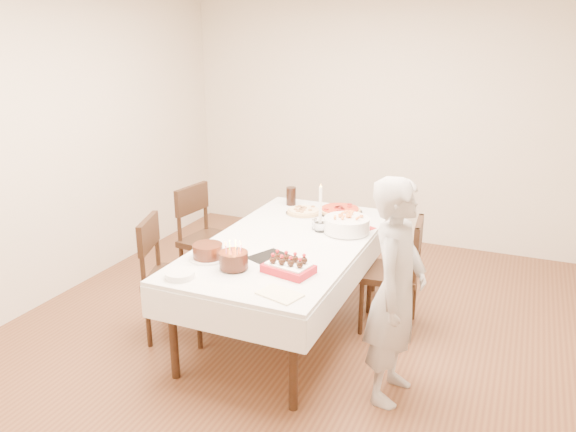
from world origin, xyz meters
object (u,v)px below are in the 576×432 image
at_px(chair_right_savory, 390,273).
at_px(pasta_bowl, 347,225).
at_px(person, 396,292).
at_px(layer_cake, 208,252).
at_px(chair_left_dessert, 178,278).
at_px(dining_table, 288,285).
at_px(chair_left_savory, 212,241).
at_px(pizza_white, 304,212).
at_px(strawberry_box, 288,267).
at_px(cola_glass, 291,196).
at_px(birthday_cake, 234,255).
at_px(pizza_pepperoni, 340,210).
at_px(taper_candle, 320,208).

relative_size(chair_right_savory, pasta_bowl, 2.55).
relative_size(person, layer_cake, 5.48).
bearing_deg(chair_left_dessert, chair_right_savory, -171.49).
height_order(dining_table, chair_left_savory, chair_left_savory).
relative_size(pizza_white, strawberry_box, 1.01).
xyz_separation_m(chair_left_savory, cola_glass, (0.54, 0.54, 0.34)).
relative_size(chair_left_dessert, person, 0.66).
height_order(chair_left_dessert, layer_cake, chair_left_dessert).
bearing_deg(chair_right_savory, dining_table, -161.22).
distance_m(cola_glass, layer_cake, 1.44).
distance_m(layer_cake, birthday_cake, 0.27).
distance_m(dining_table, pasta_bowl, 0.67).
bearing_deg(layer_cake, pizza_white, 78.91).
bearing_deg(chair_right_savory, pizza_pepperoni, 134.09).
height_order(taper_candle, birthday_cake, taper_candle).
xyz_separation_m(person, pasta_bowl, (-0.60, 0.88, 0.08)).
relative_size(pizza_white, taper_candle, 0.82).
xyz_separation_m(cola_glass, strawberry_box, (0.59, -1.44, -0.04)).
relative_size(chair_left_dessert, cola_glass, 5.80).
distance_m(pizza_white, taper_candle, 0.50).
height_order(dining_table, person, person).
bearing_deg(birthday_cake, pizza_pepperoni, 79.85).
xyz_separation_m(chair_right_savory, pizza_pepperoni, (-0.58, 0.49, 0.31)).
height_order(pizza_white, layer_cake, layer_cake).
relative_size(chair_right_savory, cola_glass, 5.57).
bearing_deg(layer_cake, chair_right_savory, 39.12).
distance_m(taper_candle, layer_cake, 1.01).
distance_m(person, pizza_pepperoni, 1.59).
relative_size(pizza_white, birthday_cake, 1.65).
bearing_deg(chair_right_savory, birthday_cake, -136.59).
distance_m(dining_table, chair_right_savory, 0.81).
bearing_deg(person, layer_cake, 95.54).
bearing_deg(pizza_pepperoni, person, -59.03).
xyz_separation_m(dining_table, layer_cake, (-0.37, -0.56, 0.43)).
bearing_deg(chair_right_savory, chair_left_savory, 174.00).
relative_size(chair_right_savory, layer_cake, 3.46).
xyz_separation_m(taper_candle, birthday_cake, (-0.27, -0.94, -0.10)).
relative_size(pasta_bowl, cola_glass, 2.18).
height_order(pasta_bowl, taper_candle, taper_candle).
xyz_separation_m(chair_left_dessert, birthday_cake, (0.61, -0.22, 0.37)).
bearing_deg(layer_cake, chair_left_dessert, 159.93).
height_order(chair_right_savory, chair_left_dessert, chair_left_dessert).
height_order(pasta_bowl, birthday_cake, birthday_cake).
bearing_deg(strawberry_box, dining_table, 113.54).
bearing_deg(pizza_white, strawberry_box, -72.90).
relative_size(layer_cake, birthday_cake, 1.37).
xyz_separation_m(chair_left_dessert, person, (1.69, -0.10, 0.25)).
bearing_deg(birthday_cake, layer_cake, 160.83).
xyz_separation_m(chair_left_savory, taper_candle, (1.04, -0.05, 0.45)).
relative_size(chair_left_savory, cola_glass, 5.93).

